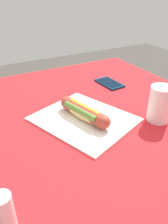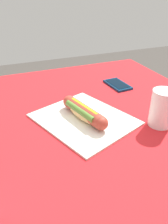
{
  "view_description": "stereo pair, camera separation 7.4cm",
  "coord_description": "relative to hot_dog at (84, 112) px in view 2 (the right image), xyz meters",
  "views": [
    {
      "loc": [
        -0.52,
        0.34,
        1.13
      ],
      "look_at": [
        0.04,
        0.03,
        0.76
      ],
      "focal_mm": 36.96,
      "sensor_mm": 36.0,
      "label": 1
    },
    {
      "loc": [
        -0.55,
        0.27,
        1.13
      ],
      "look_at": [
        0.04,
        0.03,
        0.76
      ],
      "focal_mm": 36.96,
      "sensor_mm": 36.0,
      "label": 2
    }
  ],
  "objects": [
    {
      "name": "paper_wrapper",
      "position": [
        0.0,
        -0.0,
        -0.03
      ],
      "size": [
        0.37,
        0.34,
        0.01
      ],
      "primitive_type": "cube",
      "rotation": [
        0.0,
        0.0,
        0.36
      ],
      "color": "silver",
      "rests_on": "dining_table"
    },
    {
      "name": "hot_dog",
      "position": [
        0.0,
        0.0,
        0.0
      ],
      "size": [
        0.21,
        0.09,
        0.05
      ],
      "color": "#E5BC75",
      "rests_on": "paper_wrapper"
    },
    {
      "name": "cell_phone",
      "position": [
        0.21,
        -0.24,
        -0.03
      ],
      "size": [
        0.13,
        0.08,
        0.01
      ],
      "color": "#0A2D4C",
      "rests_on": "dining_table"
    },
    {
      "name": "dining_table",
      "position": [
        -0.04,
        -0.03,
        -0.16
      ],
      "size": [
        1.11,
        0.92,
        0.73
      ],
      "color": "brown",
      "rests_on": "ground"
    },
    {
      "name": "drinking_cup",
      "position": [
        -0.11,
        -0.21,
        0.03
      ],
      "size": [
        0.07,
        0.07,
        0.12
      ],
      "primitive_type": "cylinder",
      "color": "white",
      "rests_on": "dining_table"
    }
  ]
}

